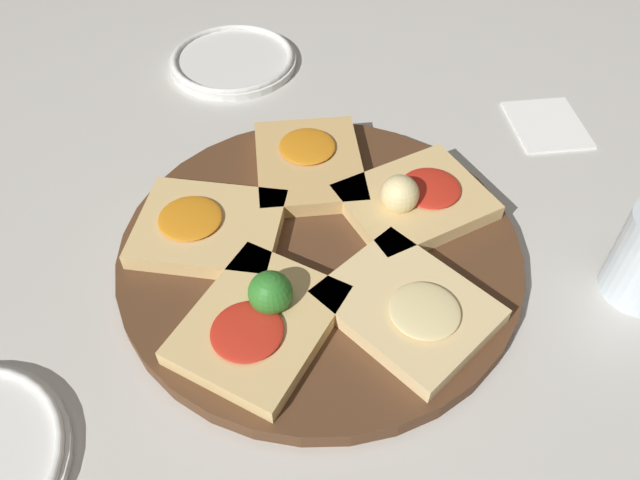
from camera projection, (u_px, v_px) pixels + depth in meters
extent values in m
plane|color=beige|center=(320.00, 258.00, 0.67)|extent=(3.00, 3.00, 0.00)
cylinder|color=#51331E|center=(320.00, 252.00, 0.66)|extent=(0.42, 0.42, 0.02)
cube|color=#DBB775|center=(209.00, 228.00, 0.66)|extent=(0.13, 0.16, 0.02)
ellipsoid|color=orange|center=(190.00, 218.00, 0.65)|extent=(0.07, 0.07, 0.01)
cube|color=#DBB775|center=(259.00, 324.00, 0.58)|extent=(0.19, 0.17, 0.02)
ellipsoid|color=red|center=(247.00, 331.00, 0.56)|extent=(0.09, 0.09, 0.01)
sphere|color=#2D7A28|center=(270.00, 293.00, 0.57)|extent=(0.04, 0.04, 0.04)
cube|color=#E5C689|center=(408.00, 307.00, 0.59)|extent=(0.19, 0.19, 0.02)
ellipsoid|color=beige|center=(424.00, 310.00, 0.57)|extent=(0.09, 0.09, 0.01)
cube|color=#DBB775|center=(415.00, 202.00, 0.68)|extent=(0.18, 0.19, 0.02)
ellipsoid|color=red|center=(430.00, 188.00, 0.68)|extent=(0.09, 0.09, 0.01)
sphere|color=beige|center=(400.00, 194.00, 0.66)|extent=(0.04, 0.04, 0.04)
cube|color=tan|center=(309.00, 165.00, 0.73)|extent=(0.17, 0.15, 0.02)
ellipsoid|color=orange|center=(307.00, 146.00, 0.73)|extent=(0.08, 0.08, 0.01)
cylinder|color=white|center=(233.00, 61.00, 0.91)|extent=(0.19, 0.19, 0.01)
torus|color=white|center=(233.00, 57.00, 0.91)|extent=(0.18, 0.18, 0.01)
cube|color=white|center=(547.00, 124.00, 0.82)|extent=(0.12, 0.11, 0.01)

